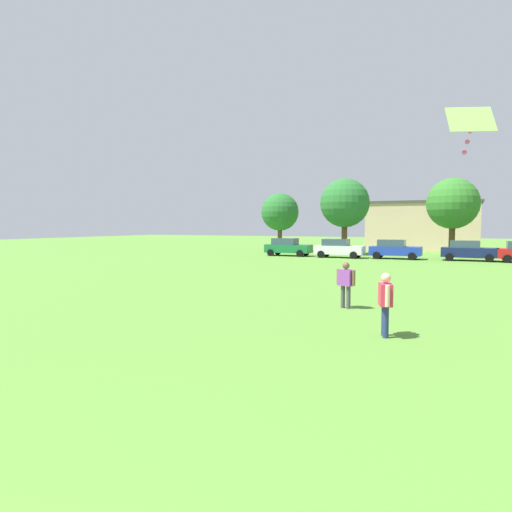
% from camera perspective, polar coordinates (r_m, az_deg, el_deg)
% --- Properties ---
extents(ground_plane, '(160.00, 160.00, 0.00)m').
position_cam_1_polar(ground_plane, '(30.44, 16.45, -1.85)').
color(ground_plane, '#568C33').
extents(adult_bystander, '(0.46, 0.78, 1.71)m').
position_cam_1_polar(adult_bystander, '(12.67, 15.78, -5.16)').
color(adult_bystander, navy).
rests_on(adult_bystander, ground).
extents(bystander_near_trees, '(0.73, 0.49, 1.66)m').
position_cam_1_polar(bystander_near_trees, '(16.64, 11.09, -3.05)').
color(bystander_near_trees, '#4C4C51').
rests_on(bystander_near_trees, ground).
extents(kite, '(1.04, 0.73, 1.04)m').
position_cam_1_polar(kite, '(11.15, 25.04, 14.70)').
color(kite, '#8CD859').
extents(parked_car_green_0, '(4.30, 2.02, 1.68)m').
position_cam_1_polar(parked_car_green_0, '(43.82, 3.94, 1.14)').
color(parked_car_green_0, '#196B38').
rests_on(parked_car_green_0, ground).
extents(parked_car_white_1, '(4.30, 2.02, 1.68)m').
position_cam_1_polar(parked_car_white_1, '(42.00, 10.23, 0.97)').
color(parked_car_white_1, white).
rests_on(parked_car_white_1, ground).
extents(parked_car_blue_2, '(4.30, 2.02, 1.68)m').
position_cam_1_polar(parked_car_blue_2, '(41.65, 16.82, 0.84)').
color(parked_car_blue_2, '#1E38AD').
rests_on(parked_car_blue_2, ground).
extents(parked_car_navy_3, '(4.30, 2.02, 1.68)m').
position_cam_1_polar(parked_car_navy_3, '(41.60, 24.85, 0.64)').
color(parked_car_navy_3, '#141E4C').
rests_on(parked_car_navy_3, ground).
extents(tree_far_left, '(4.12, 4.12, 6.43)m').
position_cam_1_polar(tree_far_left, '(50.61, 2.99, 5.46)').
color(tree_far_left, brown).
rests_on(tree_far_left, ground).
extents(tree_left, '(4.84, 4.84, 7.54)m').
position_cam_1_polar(tree_left, '(46.47, 10.97, 6.46)').
color(tree_left, brown).
rests_on(tree_left, ground).
extents(tree_center, '(4.63, 4.63, 7.21)m').
position_cam_1_polar(tree_center, '(45.49, 23.25, 5.99)').
color(tree_center, brown).
rests_on(tree_center, ground).
extents(house_left, '(12.82, 7.59, 5.71)m').
position_cam_1_polar(house_left, '(58.44, 20.02, 3.58)').
color(house_left, beige).
rests_on(house_left, ground).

